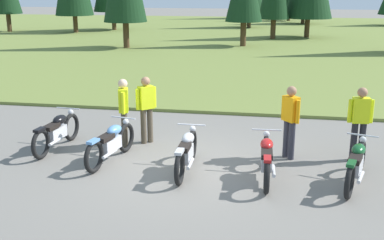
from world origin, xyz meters
name	(u,v)px	position (x,y,z in m)	size (l,w,h in m)	color
ground_plane	(187,167)	(0.00, 0.00, 0.00)	(140.00, 140.00, 0.00)	slate
grass_moorland	(253,37)	(0.00, 26.44, 0.05)	(80.00, 44.00, 0.10)	olive
motorcycle_black	(57,131)	(-3.29, 0.66, 0.44)	(0.62, 2.10, 0.88)	black
motorcycle_sky_blue	(111,143)	(-1.73, 0.08, 0.44)	(0.66, 2.08, 0.88)	black
motorcycle_silver	(187,152)	(0.03, -0.22, 0.44)	(0.62, 2.10, 0.88)	black
motorcycle_red	(266,158)	(1.69, -0.32, 0.44)	(0.62, 2.10, 0.88)	black
motorcycle_british_green	(356,164)	(3.43, -0.33, 0.44)	(0.83, 2.04, 0.88)	black
rider_checking_bike	(290,118)	(2.16, 0.98, 0.95)	(0.40, 0.44, 1.67)	#2D2D38
rider_in_hivis_vest	(146,106)	(-1.30, 1.49, 0.95)	(0.43, 0.41, 1.67)	#4C4233
rider_near_row_end	(360,120)	(3.67, 1.11, 0.95)	(0.55, 0.25, 1.67)	black
rider_with_back_turned	(124,109)	(-1.75, 1.12, 0.95)	(0.31, 0.53, 1.67)	#4C4233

